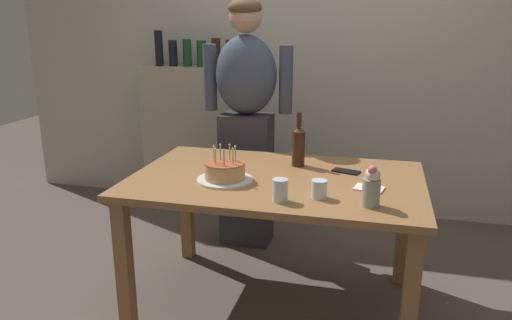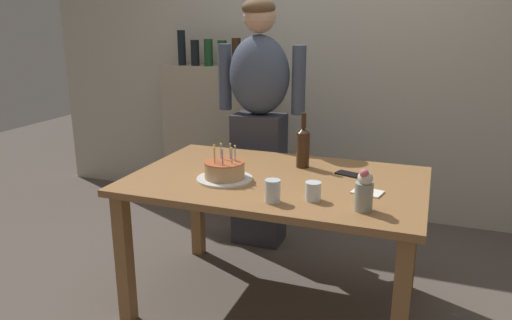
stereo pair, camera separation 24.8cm
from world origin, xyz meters
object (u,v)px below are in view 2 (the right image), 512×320
flower_vase (364,190)px  cell_phone (350,174)px  napkin_stack (368,192)px  water_glass_far (273,191)px  wine_bottle (303,146)px  birthday_cake (225,171)px  person_man_bearded (259,121)px  water_glass_near (313,191)px

flower_vase → cell_phone: bearing=106.2°
napkin_stack → flower_vase: flower_vase is taller
water_glass_far → wine_bottle: (-0.02, 0.58, 0.07)m
napkin_stack → birthday_cake: bearing=-175.9°
wine_bottle → water_glass_far: bearing=-88.5°
person_man_bearded → wine_bottle: bearing=131.1°
water_glass_far → wine_bottle: size_ratio=0.34×
birthday_cake → cell_phone: 0.66m
birthday_cake → cell_phone: bearing=27.3°
cell_phone → flower_vase: (0.14, -0.48, 0.09)m
napkin_stack → wine_bottle: bearing=142.4°
birthday_cake → wine_bottle: (0.32, 0.36, 0.07)m
birthday_cake → water_glass_near: size_ratio=3.33×
water_glass_far → napkin_stack: 0.47m
cell_phone → napkin_stack: same height
cell_phone → napkin_stack: 0.28m
person_man_bearded → birthday_cake: bearing=98.2°
cell_phone → person_man_bearded: 0.91m
cell_phone → flower_vase: 0.51m
water_glass_near → flower_vase: 0.24m
birthday_cake → wine_bottle: wine_bottle is taller
cell_phone → napkin_stack: (0.13, -0.25, 0.00)m
wine_bottle → water_glass_near: bearing=-69.9°
person_man_bearded → flower_vase: bearing=129.2°
birthday_cake → water_glass_near: 0.51m
water_glass_far → cell_phone: (0.26, 0.52, -0.05)m
water_glass_far → birthday_cake: bearing=146.7°
water_glass_far → person_man_bearded: bearing=112.8°
wine_bottle → flower_vase: (0.41, -0.54, -0.02)m
napkin_stack → person_man_bearded: bearing=136.0°
cell_phone → water_glass_near: bearing=-84.1°
wine_bottle → cell_phone: 0.30m
wine_bottle → napkin_stack: bearing=-37.6°
water_glass_near → napkin_stack: size_ratio=0.63×
wine_bottle → napkin_stack: (0.40, -0.31, -0.11)m
water_glass_far → person_man_bearded: person_man_bearded is taller
birthday_cake → cell_phone: (0.59, 0.30, -0.04)m
wine_bottle → cell_phone: size_ratio=2.12×
wine_bottle → flower_vase: wine_bottle is taller
napkin_stack → flower_vase: size_ratio=0.71×
water_glass_near → birthday_cake: bearing=165.1°
water_glass_far → napkin_stack: (0.38, 0.27, -0.05)m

